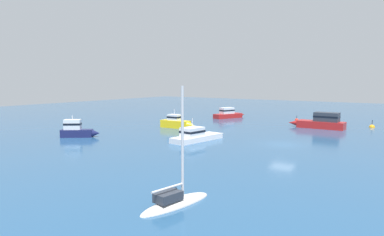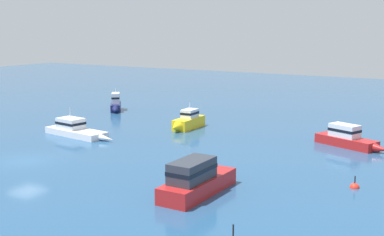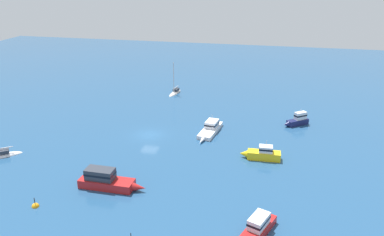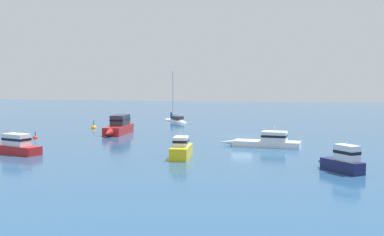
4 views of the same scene
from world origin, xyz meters
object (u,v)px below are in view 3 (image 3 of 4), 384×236
(yacht, at_px, (175,92))
(powerboat_1, at_px, (257,229))
(cabin_cruiser, at_px, (262,154))
(launch_1, at_px, (211,128))
(launch, at_px, (107,180))
(mooring_buoy, at_px, (36,206))
(powerboat, at_px, (297,120))

(yacht, xyz_separation_m, powerboat_1, (-42.02, -19.40, 0.57))
(cabin_cruiser, bearing_deg, launch_1, -44.00)
(launch, bearing_deg, launch_1, 64.97)
(launch, height_order, yacht, yacht)
(cabin_cruiser, xyz_separation_m, powerboat_1, (-16.17, -0.31, -0.02))
(launch_1, relative_size, powerboat_1, 1.26)
(launch_1, bearing_deg, yacht, -141.81)
(powerboat_1, bearing_deg, mooring_buoy, -67.27)
(cabin_cruiser, height_order, launch_1, cabin_cruiser)
(launch, bearing_deg, yacht, 93.16)
(mooring_buoy, bearing_deg, powerboat_1, -88.88)
(powerboat, bearing_deg, cabin_cruiser, 31.95)
(powerboat, bearing_deg, powerboat_1, 43.45)
(yacht, bearing_deg, launch, 11.33)
(cabin_cruiser, bearing_deg, powerboat, -112.57)
(launch, distance_m, cabin_cruiser, 20.72)
(powerboat, height_order, launch, powerboat)
(cabin_cruiser, relative_size, mooring_buoy, 3.69)
(powerboat_1, bearing_deg, cabin_cruiser, -157.29)
(launch_1, bearing_deg, powerboat, 121.70)
(powerboat, distance_m, launch_1, 14.72)
(yacht, xyz_separation_m, mooring_buoy, (-42.48, 4.22, -0.17))
(launch, xyz_separation_m, yacht, (37.13, 1.71, -0.76))
(powerboat, xyz_separation_m, launch_1, (-5.96, 13.46, -0.27))
(launch_1, xyz_separation_m, powerboat_1, (-23.73, -8.68, 0.14))
(powerboat, distance_m, cabin_cruiser, 14.44)
(launch, relative_size, launch_1, 0.93)
(mooring_buoy, bearing_deg, yacht, -5.68)
(yacht, bearing_deg, mooring_buoy, 3.01)
(launch, relative_size, powerboat_1, 1.17)
(powerboat, relative_size, yacht, 0.61)
(powerboat, height_order, mooring_buoy, powerboat)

